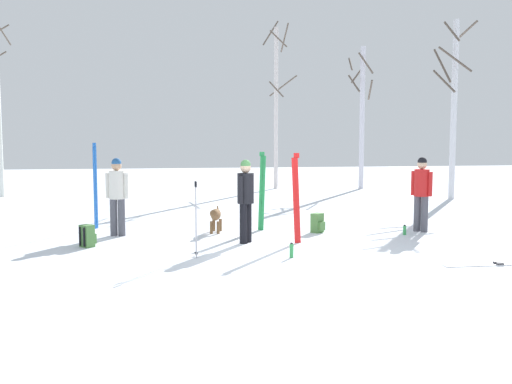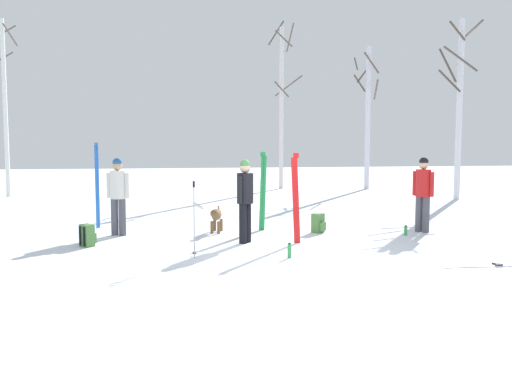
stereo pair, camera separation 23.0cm
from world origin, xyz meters
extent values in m
plane|color=white|center=(0.00, 0.00, 0.00)|extent=(60.00, 60.00, 0.00)
cylinder|color=#4C4C56|center=(3.64, 2.17, 0.41)|extent=(0.16, 0.16, 0.82)
cylinder|color=#4C4C56|center=(3.52, 2.31, 0.41)|extent=(0.16, 0.16, 0.82)
cylinder|color=red|center=(3.58, 2.24, 1.13)|extent=(0.34, 0.34, 0.62)
sphere|color=beige|center=(3.58, 2.24, 1.55)|extent=(0.22, 0.22, 0.22)
sphere|color=black|center=(3.58, 2.24, 1.61)|extent=(0.21, 0.21, 0.21)
cylinder|color=red|center=(3.71, 2.08, 1.11)|extent=(0.10, 0.10, 0.56)
cylinder|color=red|center=(3.45, 2.41, 1.11)|extent=(0.10, 0.10, 0.56)
cylinder|color=black|center=(-0.65, 1.36, 0.41)|extent=(0.16, 0.16, 0.82)
cylinder|color=black|center=(-0.55, 1.51, 0.41)|extent=(0.16, 0.16, 0.82)
cylinder|color=black|center=(-0.60, 1.44, 1.13)|extent=(0.34, 0.34, 0.62)
sphere|color=beige|center=(-0.60, 1.44, 1.55)|extent=(0.22, 0.22, 0.22)
sphere|color=#4C8C4C|center=(-0.60, 1.44, 1.61)|extent=(0.21, 0.21, 0.21)
cylinder|color=black|center=(-0.73, 1.27, 1.11)|extent=(0.10, 0.10, 0.56)
cylinder|color=black|center=(-0.47, 1.60, 1.11)|extent=(0.10, 0.10, 0.56)
cylinder|color=#4C4C56|center=(-3.19, 2.68, 0.41)|extent=(0.16, 0.16, 0.82)
cylinder|color=#4C4C56|center=(-3.36, 2.73, 0.41)|extent=(0.16, 0.16, 0.82)
cylinder|color=silver|center=(-3.28, 2.70, 1.13)|extent=(0.34, 0.34, 0.62)
sphere|color=tan|center=(-3.28, 2.70, 1.55)|extent=(0.22, 0.22, 0.22)
sphere|color=#265999|center=(-3.28, 2.70, 1.61)|extent=(0.21, 0.21, 0.21)
cylinder|color=silver|center=(-3.08, 2.64, 1.11)|extent=(0.10, 0.10, 0.56)
cylinder|color=silver|center=(-3.48, 2.76, 1.11)|extent=(0.10, 0.10, 0.56)
ellipsoid|color=brown|center=(-1.10, 2.83, 0.41)|extent=(0.35, 0.63, 0.26)
sphere|color=brown|center=(-1.17, 2.51, 0.48)|extent=(0.18, 0.18, 0.18)
ellipsoid|color=brown|center=(-1.18, 2.45, 0.46)|extent=(0.08, 0.11, 0.06)
cylinder|color=brown|center=(-1.02, 3.18, 0.49)|extent=(0.08, 0.19, 0.17)
cylinder|color=brown|center=(-1.06, 2.63, 0.14)|extent=(0.07, 0.07, 0.28)
cylinder|color=brown|center=(-1.21, 2.66, 0.14)|extent=(0.07, 0.07, 0.28)
cylinder|color=brown|center=(-0.98, 3.01, 0.14)|extent=(0.07, 0.07, 0.28)
cylinder|color=brown|center=(-1.13, 3.04, 0.14)|extent=(0.07, 0.07, 0.28)
cube|color=green|center=(-0.04, 3.00, 0.87)|extent=(0.13, 0.06, 1.74)
cube|color=green|center=(-0.04, 3.00, 1.78)|extent=(0.06, 0.03, 0.10)
cube|color=green|center=(0.02, 2.98, 0.87)|extent=(0.13, 0.06, 1.74)
cube|color=green|center=(0.02, 2.98, 1.78)|extent=(0.06, 0.03, 0.10)
cube|color=blue|center=(-3.88, 3.79, 0.97)|extent=(0.05, 0.08, 1.95)
cube|color=blue|center=(-3.88, 3.79, 1.99)|extent=(0.04, 0.06, 0.10)
cube|color=blue|center=(-3.85, 3.85, 0.97)|extent=(0.05, 0.08, 1.95)
cube|color=blue|center=(-3.85, 3.85, 1.99)|extent=(0.04, 0.06, 0.10)
cube|color=red|center=(0.45, 1.24, 0.88)|extent=(0.15, 0.03, 1.76)
cube|color=red|center=(0.45, 1.24, 1.80)|extent=(0.06, 0.02, 0.10)
cube|color=red|center=(0.39, 1.24, 0.88)|extent=(0.15, 0.03, 1.76)
cube|color=red|center=(0.39, 1.24, 1.80)|extent=(0.06, 0.02, 0.10)
cube|color=white|center=(3.35, -1.33, 0.01)|extent=(1.85, 0.10, 0.02)
cube|color=#333338|center=(3.40, -1.33, 0.03)|extent=(0.12, 0.06, 0.03)
cube|color=white|center=(3.35, -1.23, 0.01)|extent=(1.85, 0.10, 0.02)
cube|color=#333338|center=(3.40, -1.23, 0.03)|extent=(0.12, 0.06, 0.03)
cylinder|color=#B2B2BC|center=(-1.68, 0.23, 0.64)|extent=(0.02, 0.10, 1.28)
cylinder|color=black|center=(-1.68, 0.23, 1.33)|extent=(0.04, 0.04, 0.10)
cylinder|color=black|center=(-1.68, 0.23, 0.07)|extent=(0.07, 0.07, 0.01)
cylinder|color=#B2B2BC|center=(-1.68, 0.09, 0.64)|extent=(0.02, 0.10, 1.28)
cylinder|color=black|center=(-1.68, 0.09, 1.33)|extent=(0.04, 0.04, 0.10)
cylinder|color=black|center=(-1.68, 0.09, 0.07)|extent=(0.07, 0.07, 0.01)
cube|color=#4C7F3F|center=(1.19, 2.48, 0.22)|extent=(0.33, 0.32, 0.44)
cube|color=#4C7F3F|center=(1.27, 2.38, 0.15)|extent=(0.19, 0.17, 0.20)
cube|color=black|center=(1.06, 2.52, 0.22)|extent=(0.04, 0.04, 0.37)
cube|color=black|center=(1.17, 2.61, 0.22)|extent=(0.04, 0.04, 0.37)
cube|color=#4C7F3F|center=(-3.77, 1.46, 0.22)|extent=(0.32, 0.33, 0.44)
cube|color=#4C7F3F|center=(-3.68, 1.55, 0.15)|extent=(0.18, 0.18, 0.20)
cube|color=black|center=(-3.81, 1.33, 0.22)|extent=(0.04, 0.04, 0.37)
cube|color=black|center=(-3.91, 1.43, 0.22)|extent=(0.04, 0.04, 0.37)
cylinder|color=green|center=(3.03, 1.86, 0.10)|extent=(0.07, 0.07, 0.20)
cylinder|color=black|center=(3.03, 1.86, 0.21)|extent=(0.05, 0.05, 0.02)
cylinder|color=green|center=(0.02, -0.17, 0.13)|extent=(0.07, 0.07, 0.25)
cylinder|color=black|center=(0.02, -0.17, 0.26)|extent=(0.05, 0.05, 0.02)
cylinder|color=brown|center=(-7.80, 11.70, 5.77)|extent=(0.36, 0.67, 0.70)
cylinder|color=silver|center=(2.33, 13.69, 3.33)|extent=(0.17, 0.17, 6.65)
cylinder|color=brown|center=(2.36, 13.33, 6.12)|extent=(0.76, 0.12, 0.67)
cylinder|color=brown|center=(2.70, 13.76, 6.24)|extent=(0.21, 0.80, 1.09)
cylinder|color=brown|center=(2.73, 14.19, 4.31)|extent=(1.06, 0.87, 0.85)
cylinder|color=brown|center=(2.29, 13.40, 4.11)|extent=(0.63, 0.15, 0.66)
cylinder|color=brown|center=(2.16, 14.03, 6.46)|extent=(0.75, 0.42, 1.08)
cylinder|color=silver|center=(5.83, 13.02, 2.92)|extent=(0.21, 0.21, 5.85)
cylinder|color=brown|center=(5.33, 13.11, 5.14)|extent=(0.27, 1.05, 0.64)
cylinder|color=brown|center=(5.84, 12.71, 5.14)|extent=(0.68, 0.11, 0.85)
cylinder|color=brown|center=(5.71, 13.32, 4.76)|extent=(0.67, 0.32, 0.77)
cylinder|color=brown|center=(5.43, 12.92, 4.34)|extent=(0.28, 0.86, 0.77)
cylinder|color=brown|center=(6.15, 12.97, 4.09)|extent=(0.17, 0.70, 0.78)
cylinder|color=silver|center=(7.65, 8.72, 3.08)|extent=(0.21, 0.21, 6.16)
cylinder|color=brown|center=(7.40, 8.25, 4.76)|extent=(1.02, 0.59, 0.91)
cylinder|color=brown|center=(7.15, 8.66, 4.59)|extent=(0.20, 1.07, 1.25)
cylinder|color=brown|center=(8.11, 8.80, 5.84)|extent=(0.25, 0.96, 0.48)
cylinder|color=brown|center=(7.18, 8.56, 4.06)|extent=(0.40, 1.00, 0.85)
cylinder|color=brown|center=(7.41, 8.57, 5.72)|extent=(0.40, 0.57, 0.74)
camera|label=1|loc=(-2.18, -10.34, 2.19)|focal=40.96mm
camera|label=2|loc=(-1.96, -10.38, 2.19)|focal=40.96mm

